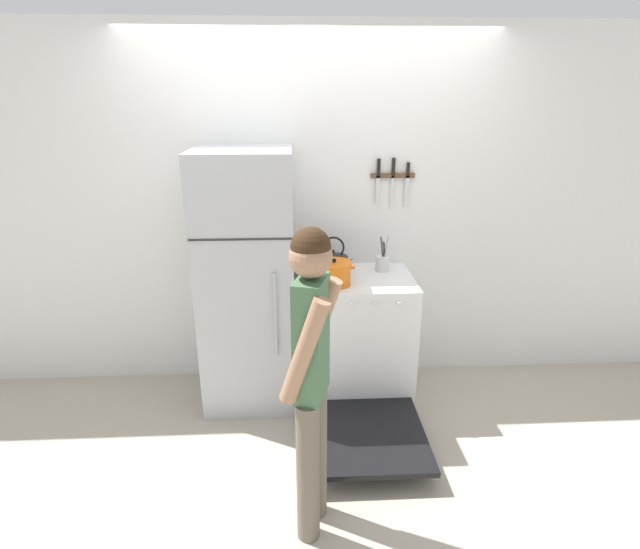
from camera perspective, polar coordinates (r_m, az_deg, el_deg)
The scene contains 9 objects.
ground_plane at distance 4.07m, azimuth -0.83°, elevation -10.92°, with size 14.00×14.00×0.00m, color #B2A893.
wall_back at distance 3.62m, azimuth -0.95°, elevation 6.93°, with size 10.00×0.06×2.55m.
refrigerator at distance 3.42m, azimuth -8.25°, elevation -0.87°, with size 0.63×0.64×1.77m.
stove_range at distance 3.58m, azimuth 4.20°, elevation -7.42°, with size 0.76×1.34×0.91m.
dutch_oven_pot at distance 3.27m, azimuth 1.62°, elevation 0.17°, with size 0.28×0.23×0.18m.
tea_kettle at distance 3.50m, azimuth 1.52°, elevation 1.49°, with size 0.26×0.21×0.26m.
utensil_jar at distance 3.56m, azimuth 7.16°, elevation 1.39°, with size 0.10×0.10×0.26m.
person at distance 2.32m, azimuth -0.98°, elevation -10.98°, with size 0.31×0.37×1.58m.
wall_knife_strip at distance 3.58m, azimuth 8.30°, elevation 11.12°, with size 0.31×0.03×0.35m.
Camera 1 is at (-0.13, -3.49, 2.09)m, focal length 28.00 mm.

